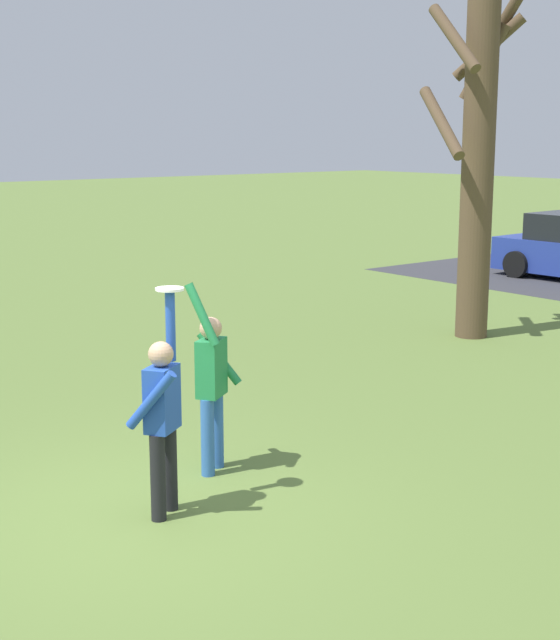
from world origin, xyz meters
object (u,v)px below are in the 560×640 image
(frisbee_disc, at_px, (170,289))
(bare_tree_tall, at_px, (478,155))
(person_catcher, at_px, (162,413))
(person_defender, at_px, (212,381))

(frisbee_disc, distance_m, bare_tree_tall, 8.79)
(person_catcher, height_order, bare_tree_tall, bare_tree_tall)
(person_defender, bearing_deg, frisbee_disc, 0.00)
(person_defender, distance_m, bare_tree_tall, 8.08)
(person_catcher, relative_size, frisbee_disc, 7.92)
(person_defender, height_order, frisbee_disc, frisbee_disc)
(frisbee_disc, bearing_deg, bare_tree_tall, 111.69)
(person_defender, relative_size, frisbee_disc, 7.79)
(frisbee_disc, bearing_deg, person_catcher, -56.30)
(person_catcher, xyz_separation_m, frisbee_disc, (-0.12, 0.19, 1.11))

